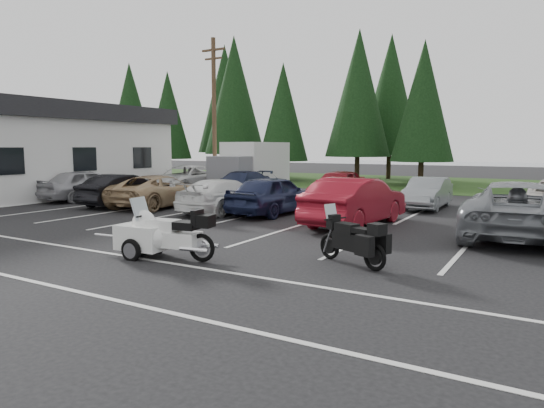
{
  "coord_description": "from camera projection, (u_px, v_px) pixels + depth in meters",
  "views": [
    {
      "loc": [
        7.82,
        -11.6,
        2.63
      ],
      "look_at": [
        1.32,
        -0.5,
        1.1
      ],
      "focal_mm": 32.0,
      "sensor_mm": 36.0,
      "label": 1
    }
  ],
  "objects": [
    {
      "name": "conifer_back_a",
      "position": [
        225.0,
        99.0,
        46.5
      ],
      "size": [
        5.28,
        5.28,
        12.3
      ],
      "color": "#332316",
      "rests_on": "ground"
    },
    {
      "name": "car_near_2",
      "position": [
        160.0,
        191.0,
        21.32
      ],
      "size": [
        2.7,
        5.19,
        1.4
      ],
      "primitive_type": "imported",
      "rotation": [
        0.0,
        0.0,
        3.22
      ],
      "color": "tan",
      "rests_on": "ground"
    },
    {
      "name": "car_far_0",
      "position": [
        186.0,
        179.0,
        27.66
      ],
      "size": [
        2.67,
        5.66,
        1.56
      ],
      "primitive_type": "imported",
      "rotation": [
        0.0,
        0.0,
        0.01
      ],
      "color": "silver",
      "rests_on": "ground"
    },
    {
      "name": "conifer_3",
      "position": [
        283.0,
        112.0,
        37.16
      ],
      "size": [
        3.87,
        3.87,
        9.02
      ],
      "color": "#332316",
      "rests_on": "ground"
    },
    {
      "name": "adventure_motorcycle",
      "position": [
        351.0,
        235.0,
        10.77
      ],
      "size": [
        2.32,
        1.56,
        1.33
      ],
      "primitive_type": null,
      "rotation": [
        0.0,
        0.0,
        -0.4
      ],
      "color": "black",
      "rests_on": "ground"
    },
    {
      "name": "car_near_3",
      "position": [
        225.0,
        196.0,
        19.47
      ],
      "size": [
        2.0,
        4.68,
        1.35
      ],
      "primitive_type": "imported",
      "rotation": [
        0.0,
        0.0,
        3.12
      ],
      "color": "white",
      "rests_on": "ground"
    },
    {
      "name": "car_far_1",
      "position": [
        240.0,
        184.0,
        25.73
      ],
      "size": [
        2.02,
        4.64,
        1.33
      ],
      "primitive_type": "imported",
      "rotation": [
        0.0,
        0.0,
        0.03
      ],
      "color": "#171F3B",
      "rests_on": "ground"
    },
    {
      "name": "touring_motorcycle",
      "position": [
        169.0,
        229.0,
        11.33
      ],
      "size": [
        2.71,
        1.2,
        1.45
      ],
      "primitive_type": null,
      "rotation": [
        0.0,
        0.0,
        0.15
      ],
      "color": "white",
      "rests_on": "ground"
    },
    {
      "name": "lake_water",
      "position": [
        519.0,
        168.0,
        59.31
      ],
      "size": [
        70.0,
        50.0,
        0.02
      ],
      "primitive_type": "cube",
      "color": "slate",
      "rests_on": "ground"
    },
    {
      "name": "cargo_trailer",
      "position": [
        144.0,
        240.0,
        11.62
      ],
      "size": [
        1.79,
        1.11,
        0.79
      ],
      "primitive_type": null,
      "rotation": [
        0.0,
        0.0,
        0.09
      ],
      "color": "white",
      "rests_on": "ground"
    },
    {
      "name": "car_near_6",
      "position": [
        517.0,
        209.0,
        14.05
      ],
      "size": [
        3.0,
        6.03,
        1.64
      ],
      "primitive_type": "imported",
      "rotation": [
        0.0,
        0.0,
        3.19
      ],
      "color": "slate",
      "rests_on": "ground"
    },
    {
      "name": "conifer_0",
      "position": [
        130.0,
        109.0,
        46.77
      ],
      "size": [
        4.58,
        4.58,
        10.66
      ],
      "color": "#332316",
      "rests_on": "ground"
    },
    {
      "name": "car_far_2",
      "position": [
        338.0,
        185.0,
        23.41
      ],
      "size": [
        1.89,
        4.55,
        1.54
      ],
      "primitive_type": "imported",
      "rotation": [
        0.0,
        0.0,
        0.02
      ],
      "color": "maroon",
      "rests_on": "ground"
    },
    {
      "name": "building",
      "position": [
        8.0,
        150.0,
        26.34
      ],
      "size": [
        10.6,
        15.6,
        4.9
      ],
      "primitive_type": null,
      "color": "silver",
      "rests_on": "ground"
    },
    {
      "name": "car_near_5",
      "position": [
        356.0,
        201.0,
        16.22
      ],
      "size": [
        2.13,
        5.02,
        1.61
      ],
      "primitive_type": "imported",
      "rotation": [
        0.0,
        0.0,
        3.05
      ],
      "color": "maroon",
      "rests_on": "ground"
    },
    {
      "name": "grass_strip",
      "position": [
        428.0,
        184.0,
        34.75
      ],
      "size": [
        80.0,
        16.0,
        0.01
      ],
      "primitive_type": "cube",
      "color": "#1C3210",
      "rests_on": "ground"
    },
    {
      "name": "conifer_1",
      "position": [
        168.0,
        115.0,
        42.75
      ],
      "size": [
        3.96,
        3.96,
        9.22
      ],
      "color": "#332316",
      "rests_on": "ground"
    },
    {
      "name": "utility_pole",
      "position": [
        214.0,
        112.0,
        28.92
      ],
      "size": [
        1.6,
        0.26,
        9.0
      ],
      "color": "#473321",
      "rests_on": "ground"
    },
    {
      "name": "conifer_5",
      "position": [
        423.0,
        101.0,
        32.03
      ],
      "size": [
        4.14,
        4.14,
        9.63
      ],
      "color": "#332316",
      "rests_on": "ground"
    },
    {
      "name": "car_far_3",
      "position": [
        427.0,
        193.0,
        20.66
      ],
      "size": [
        1.42,
        4.02,
        1.32
      ],
      "primitive_type": "imported",
      "rotation": [
        0.0,
        0.0,
        0.0
      ],
      "color": "gray",
      "rests_on": "ground"
    },
    {
      "name": "conifer_2",
      "position": [
        234.0,
        95.0,
        40.92
      ],
      "size": [
        5.1,
        5.1,
        11.89
      ],
      "color": "#332316",
      "rests_on": "ground"
    },
    {
      "name": "car_near_1",
      "position": [
        124.0,
        190.0,
        21.7
      ],
      "size": [
        1.55,
        4.31,
        1.42
      ],
      "primitive_type": "imported",
      "rotation": [
        0.0,
        0.0,
        3.15
      ],
      "color": "black",
      "rests_on": "ground"
    },
    {
      "name": "stall_markings",
      "position": [
        276.0,
        227.0,
        15.89
      ],
      "size": [
        32.0,
        16.0,
        0.01
      ],
      "primitive_type": "cube",
      "color": "silver",
      "rests_on": "ground"
    },
    {
      "name": "conifer_4",
      "position": [
        359.0,
        93.0,
        35.54
      ],
      "size": [
        4.8,
        4.8,
        11.17
      ],
      "color": "#332316",
      "rests_on": "ground"
    },
    {
      "name": "car_near_4",
      "position": [
        274.0,
        195.0,
        18.92
      ],
      "size": [
        2.11,
        4.62,
        1.53
      ],
      "primitive_type": "imported",
      "rotation": [
        0.0,
        0.0,
        3.07
      ],
      "color": "#191F3E",
      "rests_on": "ground"
    },
    {
      "name": "conifer_back_b",
      "position": [
        391.0,
        95.0,
        38.96
      ],
      "size": [
        4.97,
        4.97,
        11.58
      ],
      "color": "#332316",
      "rests_on": "ground"
    },
    {
      "name": "ground",
      "position": [
        242.0,
        237.0,
        14.18
      ],
      "size": [
        120.0,
        120.0,
        0.0
      ],
      "primitive_type": "plane",
      "color": "black",
      "rests_on": "ground"
    },
    {
      "name": "car_near_0",
      "position": [
        86.0,
        185.0,
        23.85
      ],
      "size": [
        2.22,
        4.65,
        1.54
      ],
      "primitive_type": "imported",
      "rotation": [
        0.0,
        0.0,
        3.05
      ],
      "color": "#ACACB1",
      "rests_on": "ground"
    },
    {
      "name": "box_truck",
      "position": [
        247.0,
        167.0,
        28.73
      ],
      "size": [
        2.4,
        5.6,
        2.9
      ],
      "primitive_type": null,
      "color": "silver",
      "rests_on": "ground"
    }
  ]
}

